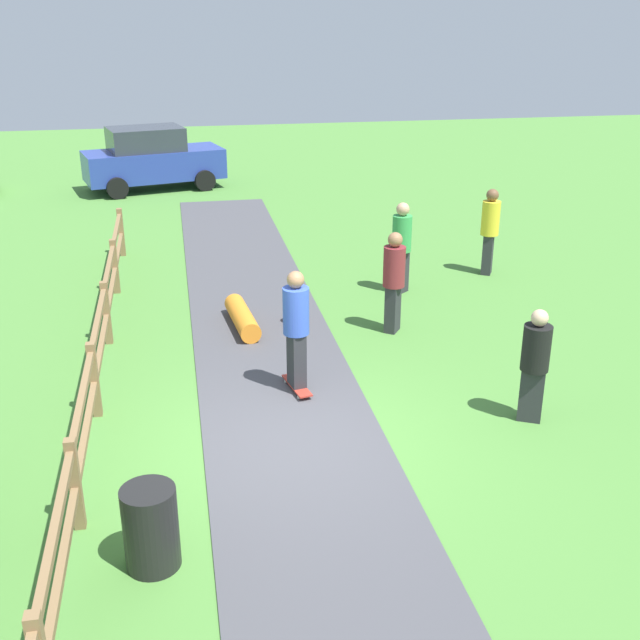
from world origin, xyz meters
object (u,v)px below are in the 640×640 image
Objects in this scene: trash_bin at (151,528)px; skater_fallen at (246,317)px; bystander_yellow at (490,227)px; bystander_green at (402,243)px; bystander_black at (535,361)px; skater_riding at (296,325)px; bystander_maroon at (394,278)px; parked_car_blue at (152,159)px.

trash_bin reaches higher than skater_fallen.
bystander_green is (-2.16, -0.78, -0.01)m from bystander_yellow.
bystander_yellow is 1.01× the size of bystander_green.
bystander_black is at bearing -86.81° from bystander_green.
skater_fallen is at bearing 130.94° from bystander_black.
skater_riding reaches higher than bystander_green.
bystander_green is (4.78, 7.48, 0.56)m from trash_bin.
trash_bin is 0.55× the size of bystander_black.
bystander_black is 5.38m from bystander_green.
trash_bin is 0.56× the size of skater_fallen.
bystander_black is at bearing -49.06° from skater_fallen.
bystander_yellow is (6.93, 8.27, 0.57)m from trash_bin.
bystander_yellow is at bearing 19.96° from bystander_green.
bystander_black is at bearing -73.69° from bystander_maroon.
parked_car_blue reaches higher than skater_fallen.
bystander_maroon is at bearing -136.42° from bystander_yellow.
bystander_maroon is (-2.86, -2.72, -0.02)m from bystander_yellow.
trash_bin is 0.49× the size of bystander_yellow.
trash_bin is at bearing -157.37° from bystander_black.
trash_bin is at bearing -122.56° from bystander_green.
bystander_maroon is (2.51, -0.62, 0.80)m from skater_fallen.
skater_fallen is 0.98× the size of bystander_black.
skater_riding is at bearing 154.36° from bystander_black.
bystander_black is (-1.86, -6.15, -0.13)m from bystander_yellow.
bystander_green is 0.41× the size of parked_car_blue.
bystander_green is 1.02× the size of bystander_maroon.
bystander_maroon is at bearing 53.68° from trash_bin.
bystander_black is at bearing -71.91° from parked_car_blue.
bystander_green is at bearing 57.44° from trash_bin.
trash_bin is 0.20× the size of parked_car_blue.
skater_riding is 6.77m from bystander_yellow.
bystander_yellow is at bearing 73.20° from bystander_black.
parked_car_blue reaches higher than bystander_green.
bystander_maroon is 13.29m from parked_car_blue.
skater_fallen is 5.82m from bystander_yellow.
skater_fallen is (-0.49, 2.60, -0.86)m from skater_riding.
skater_riding reaches higher than bystander_maroon.
bystander_green is (3.21, 1.31, 0.81)m from skater_fallen.
bystander_maroon is (2.02, 1.98, -0.06)m from skater_riding.
bystander_black is 0.91× the size of bystander_maroon.
parked_car_blue is at bearing 98.18° from skater_fallen.
bystander_yellow is (4.88, 4.70, -0.04)m from skater_riding.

